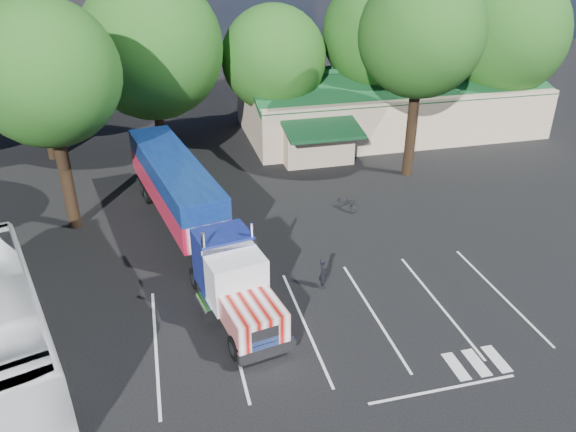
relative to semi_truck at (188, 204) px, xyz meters
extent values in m
plane|color=black|center=(4.16, -2.54, -2.34)|extent=(120.00, 120.00, 0.00)
cube|color=#C0AA8F|center=(18.16, 15.46, -0.34)|extent=(24.00, 11.00, 4.00)
cube|color=#144824|center=(18.16, 13.06, 2.16)|extent=(24.20, 6.25, 2.10)
cube|color=#144824|center=(18.16, 17.86, 2.16)|extent=(24.20, 6.25, 2.10)
cube|color=#C0AA8F|center=(10.16, 9.76, -0.94)|extent=(5.00, 2.50, 2.80)
cube|color=#144824|center=(10.16, 8.46, 0.56)|extent=(5.40, 3.19, 0.80)
cylinder|color=black|center=(-8.84, 15.26, -0.34)|extent=(0.70, 0.70, 4.00)
sphere|color=#214614|center=(-8.84, 15.26, 4.81)|extent=(8.40, 8.40, 8.40)
cylinder|color=black|center=(-0.84, 13.66, -0.19)|extent=(0.70, 0.70, 4.30)
sphere|color=#214614|center=(-0.84, 13.66, 5.71)|extent=(10.00, 10.00, 10.00)
cylinder|color=black|center=(8.16, 14.96, -0.54)|extent=(0.70, 0.70, 3.60)
sphere|color=#214614|center=(8.16, 14.96, 4.26)|extent=(8.00, 8.00, 8.00)
cylinder|color=black|center=(17.16, 15.46, -0.09)|extent=(0.70, 0.70, 4.50)
sphere|color=#214614|center=(17.16, 15.46, 5.76)|extent=(9.60, 9.60, 9.60)
cylinder|color=black|center=(27.16, 14.26, -0.39)|extent=(0.70, 0.70, 3.90)
sphere|color=#214614|center=(27.16, 14.26, 5.46)|extent=(10.40, 10.40, 10.40)
cylinder|color=black|center=(-6.34, 3.46, 0.66)|extent=(0.70, 0.70, 6.00)
sphere|color=#214614|center=(-6.34, 3.46, 6.51)|extent=(7.60, 7.60, 7.60)
cylinder|color=black|center=(15.66, 5.96, 0.91)|extent=(0.70, 0.70, 6.50)
sphere|color=#214614|center=(15.66, 5.96, 7.16)|extent=(8.00, 8.00, 8.00)
cube|color=black|center=(1.35, -7.00, -1.62)|extent=(2.23, 6.81, 0.24)
cube|color=white|center=(2.04, -10.55, -1.72)|extent=(2.41, 0.69, 0.53)
cube|color=white|center=(2.00, -10.36, -1.14)|extent=(1.16, 0.33, 0.87)
cube|color=white|center=(1.79, -9.27, -0.95)|extent=(2.62, 2.69, 1.11)
cube|color=silver|center=(1.43, -7.38, -0.37)|extent=(2.66, 1.97, 2.22)
cube|color=black|center=(1.55, -7.99, 0.11)|extent=(2.19, 0.50, 0.96)
cube|color=white|center=(1.27, -6.58, 0.88)|extent=(2.48, 0.57, 0.24)
cube|color=#0B1A53|center=(1.10, -5.68, -0.18)|extent=(2.73, 2.35, 2.60)
cylinder|color=white|center=(0.17, -6.74, 0.16)|extent=(0.20, 0.20, 3.28)
cylinder|color=white|center=(2.35, -6.32, 0.16)|extent=(0.20, 0.20, 3.28)
cylinder|color=white|center=(0.06, -7.15, -1.62)|extent=(0.92, 1.63, 0.64)
cylinder|color=white|center=(2.61, -6.66, -1.62)|extent=(0.92, 1.63, 0.64)
cube|color=white|center=(-0.49, 2.55, -0.27)|extent=(4.80, 12.59, 1.45)
cube|color=#091B56|center=(-0.49, 2.55, 1.03)|extent=(4.80, 12.59, 1.16)
cube|color=black|center=(-1.26, 6.53, -1.52)|extent=(1.78, 3.53, 0.34)
cube|color=black|center=(-0.17, -2.68, -1.67)|extent=(0.14, 0.14, 1.35)
cube|color=black|center=(1.16, -2.43, -1.67)|extent=(0.14, 0.14, 1.35)
cube|color=white|center=(-1.68, 8.70, -1.91)|extent=(2.29, 0.55, 0.12)
cylinder|color=black|center=(0.89, -9.94, -1.81)|extent=(0.53, 1.10, 1.06)
cylinder|color=black|center=(2.88, -9.55, -1.81)|extent=(0.53, 1.10, 1.06)
cylinder|color=black|center=(0.05, -5.58, -1.81)|extent=(0.53, 1.10, 1.06)
cylinder|color=black|center=(2.04, -5.20, -1.81)|extent=(0.53, 1.10, 1.06)
cylinder|color=black|center=(-0.15, -4.54, -1.81)|extent=(0.53, 1.10, 1.06)
cylinder|color=black|center=(1.84, -4.16, -1.81)|extent=(0.53, 1.10, 1.06)
cylinder|color=black|center=(-2.11, 5.58, -1.81)|extent=(0.53, 1.10, 1.06)
cylinder|color=black|center=(-0.12, 5.96, -1.81)|extent=(0.53, 1.10, 1.06)
cylinder|color=black|center=(-2.33, 6.71, -1.81)|extent=(0.53, 1.10, 1.06)
cylinder|color=black|center=(-0.34, 7.10, -1.81)|extent=(0.53, 1.10, 1.06)
imported|color=black|center=(5.76, -5.95, -1.55)|extent=(0.38, 0.58, 1.58)
imported|color=black|center=(9.66, 1.67, -1.89)|extent=(1.24, 1.82, 0.91)
imported|color=white|center=(-7.98, -7.60, -0.61)|extent=(6.41, 12.78, 3.47)
imported|color=#A2A5A9|center=(9.16, 11.46, -1.59)|extent=(4.77, 2.28, 1.51)
camera|label=1|loc=(-1.33, -27.40, 13.14)|focal=35.00mm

